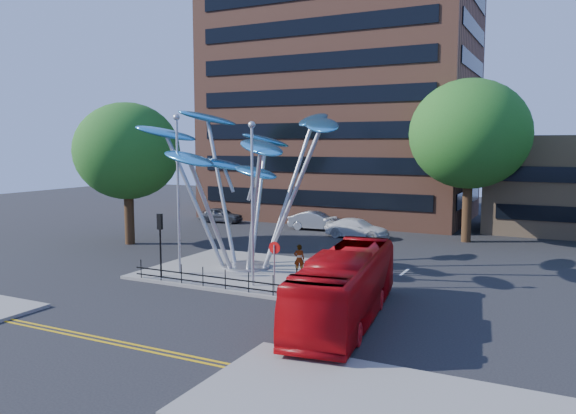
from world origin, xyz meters
The scene contains 18 objects.
ground centered at (0.00, 0.00, 0.00)m, with size 120.00×120.00×0.00m, color black.
traffic_island centered at (-1.00, 6.00, 0.07)m, with size 12.00×9.00×0.15m, color slate.
double_yellow_near centered at (0.00, -6.00, 0.01)m, with size 40.00×0.12×0.01m, color gold.
double_yellow_far centered at (0.00, -6.30, 0.01)m, with size 40.00×0.12×0.01m, color gold.
brick_tower centered at (-6.00, 32.00, 15.00)m, with size 25.00×15.00×30.00m, color brown.
tree_right centered at (8.00, 22.00, 8.04)m, with size 8.80×8.80×12.11m.
tree_left centered at (-14.00, 10.00, 6.79)m, with size 7.60×7.60×10.32m.
leaf_sculpture centered at (-2.07, 6.68, 6.87)m, with size 12.72×9.54×9.51m.
street_lamp_left centered at (-4.50, 3.50, 5.36)m, with size 0.36×0.36×8.80m.
street_lamp_right centered at (0.50, 3.00, 5.09)m, with size 0.36×0.36×8.30m.
traffic_light_island centered at (-5.00, 2.50, 2.61)m, with size 0.28×0.18×3.42m.
no_entry_sign_island centered at (2.00, 2.52, 1.82)m, with size 0.60×0.10×2.45m.
pedestrian_railing_front centered at (-1.00, 1.70, 0.55)m, with size 10.00×0.06×1.00m.
red_bus centered at (6.60, 0.09, 1.46)m, with size 2.46×10.51×2.93m, color #A3070C.
pedestrian centered at (1.45, 6.50, 0.96)m, with size 0.59×0.39×1.63m, color gray.
parked_car_left centered at (-14.31, 22.57, 0.70)m, with size 1.66×4.14×1.41m, color #43464B.
parked_car_mid centered at (-4.42, 22.33, 0.78)m, with size 1.65×4.72×1.56m, color #A6A9AE.
parked_car_right centered at (0.08, 20.05, 0.74)m, with size 2.08×5.12×1.49m, color silver.
Camera 1 is at (14.61, -21.27, 7.33)m, focal length 35.00 mm.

